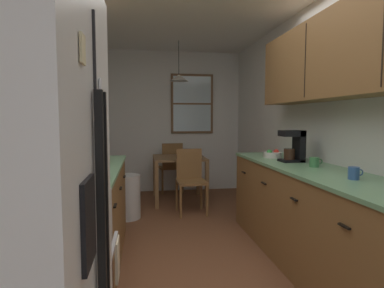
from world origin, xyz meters
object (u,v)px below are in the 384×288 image
at_px(trash_bin, 127,197).
at_px(storage_canister, 70,169).
at_px(stove_range, 47,282).
at_px(dining_chair_far, 171,165).
at_px(dining_chair_near, 191,177).
at_px(dining_table, 179,164).
at_px(mug_by_coffeemaker, 354,173).
at_px(mug_spare, 314,162).
at_px(microwave_over_range, 13,47).
at_px(coffee_maker, 294,145).
at_px(fruit_bowl, 273,154).

relative_size(trash_bin, storage_canister, 3.75).
bearing_deg(stove_range, trash_bin, 83.36).
height_order(dining_chair_far, trash_bin, dining_chair_far).
bearing_deg(dining_chair_far, dining_chair_near, -82.55).
bearing_deg(dining_table, mug_by_coffeemaker, -72.86).
height_order(dining_table, mug_spare, mug_spare).
xyz_separation_m(dining_chair_far, mug_by_coffeemaker, (0.99, -3.62, 0.44)).
relative_size(stove_range, mug_spare, 8.96).
relative_size(stove_range, storage_canister, 7.04).
xyz_separation_m(microwave_over_range, trash_bin, (0.41, 2.53, -1.39)).
distance_m(dining_chair_far, coffee_maker, 2.91).
bearing_deg(storage_canister, mug_spare, 7.87).
distance_m(stove_range, storage_canister, 0.81).
bearing_deg(microwave_over_range, stove_range, -0.03).
xyz_separation_m(stove_range, fruit_bowl, (1.94, 1.62, 0.47)).
height_order(dining_chair_far, mug_spare, mug_spare).
height_order(dining_chair_near, mug_by_coffeemaker, mug_by_coffeemaker).
xyz_separation_m(dining_chair_near, fruit_bowl, (0.77, -1.06, 0.44)).
xyz_separation_m(storage_canister, fruit_bowl, (1.95, 0.99, -0.04)).
distance_m(microwave_over_range, mug_spare, 2.45).
bearing_deg(stove_range, mug_spare, 24.07).
relative_size(trash_bin, coffee_maker, 1.85).
bearing_deg(microwave_over_range, mug_spare, 22.93).
distance_m(dining_chair_near, storage_canister, 2.41).
bearing_deg(dining_chair_near, trash_bin, -170.17).
height_order(microwave_over_range, storage_canister, microwave_over_range).
xyz_separation_m(stove_range, dining_table, (1.08, 3.31, 0.13)).
bearing_deg(dining_table, microwave_over_range, -109.82).
relative_size(mug_by_coffeemaker, fruit_bowl, 0.56).
height_order(storage_canister, coffee_maker, coffee_maker).
bearing_deg(dining_chair_far, storage_canister, -107.01).
bearing_deg(mug_by_coffeemaker, storage_canister, 171.30).
distance_m(microwave_over_range, fruit_bowl, 2.72).
bearing_deg(dining_chair_far, mug_spare, -71.24).
distance_m(dining_table, coffee_maker, 2.29).
bearing_deg(microwave_over_range, storage_canister, 80.23).
distance_m(microwave_over_range, mug_by_coffeemaker, 2.26).
bearing_deg(storage_canister, dining_chair_far, 72.99).
height_order(trash_bin, coffee_maker, coffee_maker).
xyz_separation_m(mug_by_coffeemaker, mug_spare, (0.03, 0.59, -0.00)).
bearing_deg(microwave_over_range, coffee_maker, 30.75).
distance_m(dining_table, mug_spare, 2.60).
bearing_deg(microwave_over_range, dining_chair_far, 74.11).
distance_m(storage_canister, coffee_maker, 2.13).
height_order(microwave_over_range, mug_spare, microwave_over_range).
relative_size(stove_range, fruit_bowl, 5.47).
xyz_separation_m(dining_chair_far, fruit_bowl, (0.93, -2.32, 0.44)).
bearing_deg(mug_spare, mug_by_coffeemaker, -93.33).
bearing_deg(storage_canister, coffee_maker, 17.59).
xyz_separation_m(dining_table, trash_bin, (-0.78, -0.78, -0.31)).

